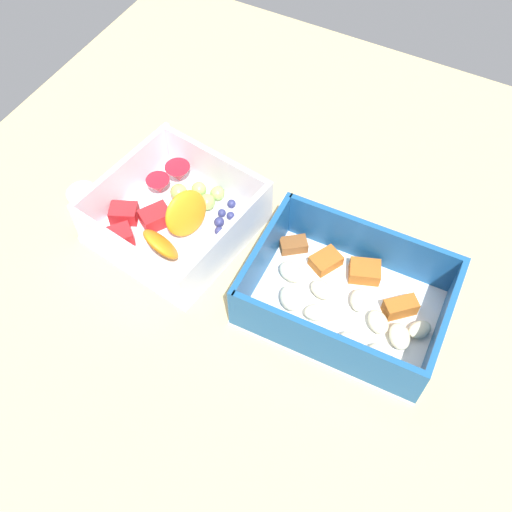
# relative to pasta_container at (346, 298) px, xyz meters

# --- Properties ---
(table_surface) EXTENTS (0.80, 0.80, 0.02)m
(table_surface) POSITION_rel_pasta_container_xyz_m (-0.09, 0.02, -0.03)
(table_surface) COLOR tan
(table_surface) RESTS_ON ground
(pasta_container) EXTENTS (0.20, 0.14, 0.06)m
(pasta_container) POSITION_rel_pasta_container_xyz_m (0.00, 0.00, 0.00)
(pasta_container) COLOR white
(pasta_container) RESTS_ON table_surface
(fruit_bowl) EXTENTS (0.17, 0.17, 0.06)m
(fruit_bowl) POSITION_rel_pasta_container_xyz_m (-0.21, 0.01, 0.00)
(fruit_bowl) COLOR white
(fruit_bowl) RESTS_ON table_surface
(paper_cup_liner) EXTENTS (0.03, 0.03, 0.02)m
(paper_cup_liner) POSITION_rel_pasta_container_xyz_m (-0.32, -0.01, -0.01)
(paper_cup_liner) COLOR white
(paper_cup_liner) RESTS_ON table_surface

